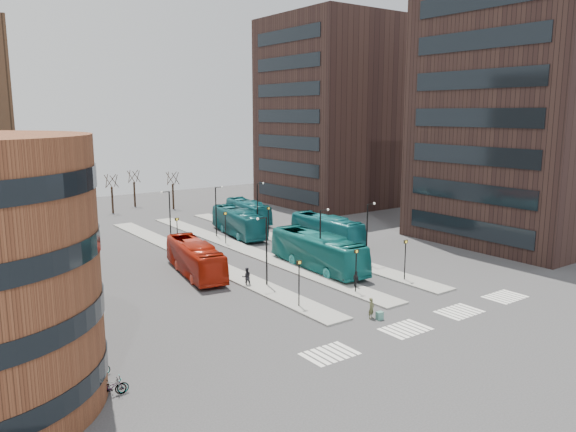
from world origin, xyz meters
TOP-DOWN VIEW (x-y plane):
  - ground at (0.00, 0.00)m, footprint 160.00×160.00m
  - island_left at (-4.00, 30.00)m, footprint 2.50×45.00m
  - island_mid at (2.00, 30.00)m, footprint 2.50×45.00m
  - island_right at (8.00, 30.00)m, footprint 2.50×45.00m
  - suitcase at (-1.16, 6.41)m, footprint 0.53×0.45m
  - red_bus at (-6.78, 25.04)m, footprint 4.56×11.60m
  - teal_bus_a at (3.81, 19.81)m, footprint 3.63×12.75m
  - teal_bus_b at (5.47, 37.54)m, footprint 4.65×12.16m
  - teal_bus_c at (12.05, 28.29)m, footprint 2.90×11.23m
  - teal_bus_d at (11.05, 44.22)m, footprint 4.16×11.02m
  - traveller at (-1.48, 6.95)m, footprint 0.65×0.51m
  - commuter_a at (-4.81, 19.08)m, footprint 0.99×0.88m
  - commuter_b at (2.53, 12.96)m, footprint 0.58×0.97m
  - commuter_c at (2.33, 14.33)m, footprint 1.09×1.10m
  - bicycle_near at (-21.00, 6.83)m, footprint 1.94×0.90m
  - bicycle_mid at (-21.00, 6.82)m, footprint 1.68×0.82m
  - bicycle_far at (-21.00, 9.65)m, footprint 1.81×0.96m
  - crosswalk_stripes at (1.75, 4.00)m, footprint 22.35×2.40m
  - tower_near at (31.98, 16.00)m, footprint 20.12×20.00m
  - tower_far at (31.98, 50.00)m, footprint 20.12×20.00m
  - sign_poles at (1.60, 23.00)m, footprint 12.45×22.12m
  - lamp_posts at (2.64, 28.00)m, footprint 14.04×20.24m
  - bare_trees at (2.67, 62.67)m, footprint 10.97×8.14m

SIDE VIEW (x-z plane):
  - ground at x=0.00m, z-range 0.00..0.00m
  - crosswalk_stripes at x=1.75m, z-range 0.00..0.01m
  - island_left at x=-4.00m, z-range 0.00..0.15m
  - island_mid at x=2.00m, z-range 0.00..0.15m
  - island_right at x=8.00m, z-range 0.00..0.15m
  - suitcase at x=-1.16m, z-range 0.00..0.60m
  - bicycle_far at x=-21.00m, z-range 0.00..0.90m
  - bicycle_mid at x=-21.00m, z-range 0.00..0.97m
  - bicycle_near at x=-21.00m, z-range 0.00..0.98m
  - commuter_c at x=2.33m, z-range 0.00..1.53m
  - commuter_b at x=2.53m, z-range 0.00..1.55m
  - traveller at x=-1.48m, z-range 0.00..1.58m
  - commuter_a at x=-4.81m, z-range 0.00..1.68m
  - teal_bus_d at x=11.05m, z-range 0.00..3.00m
  - teal_bus_c at x=12.05m, z-range 0.00..3.11m
  - red_bus at x=-6.78m, z-range 0.00..3.15m
  - teal_bus_b at x=5.47m, z-range 0.00..3.30m
  - teal_bus_a at x=3.81m, z-range 0.00..3.51m
  - sign_poles at x=1.60m, z-range 0.58..4.23m
  - bare_trees at x=2.67m, z-range -0.22..5.67m
  - lamp_posts at x=2.64m, z-range 0.52..6.64m
  - tower_near at x=31.98m, z-range 0.00..30.00m
  - tower_far at x=31.98m, z-range 0.00..30.00m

